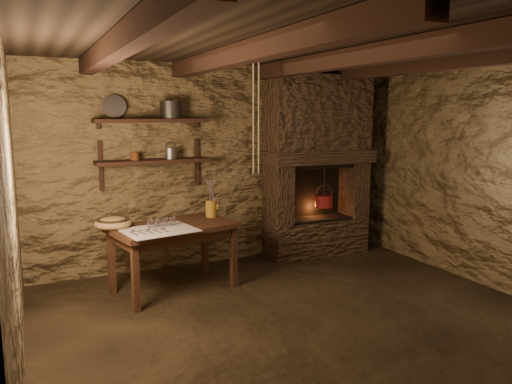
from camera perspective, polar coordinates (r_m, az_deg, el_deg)
name	(u,v)px	position (r m, az deg, el deg)	size (l,w,h in m)	color
floor	(300,320)	(4.64, 5.08, -14.35)	(4.50, 4.50, 0.00)	black
back_wall	(219,165)	(6.10, -4.20, 3.06)	(4.50, 0.04, 2.40)	brown
front_wall	(504,243)	(2.80, 26.47, -5.24)	(4.50, 0.04, 2.40)	brown
left_wall	(12,209)	(3.73, -26.14, -1.80)	(0.04, 4.00, 2.40)	brown
right_wall	(488,174)	(5.76, 25.03, 1.86)	(0.04, 4.00, 2.40)	brown
ceiling	(304,44)	(4.29, 5.55, 16.53)	(4.50, 4.00, 0.04)	black
beam_far_left	(118,45)	(3.75, -15.45, 15.91)	(0.14, 3.95, 0.16)	black
beam_mid_left	(249,52)	(4.05, -0.82, 15.72)	(0.14, 3.95, 0.16)	black
beam_mid_right	(354,58)	(4.55, 11.16, 14.84)	(0.14, 3.95, 0.16)	black
beam_far_right	(441,62)	(5.19, 20.39, 13.72)	(0.14, 3.95, 0.16)	black
shelf_lower	(153,161)	(5.69, -11.68, 3.47)	(1.25, 0.30, 0.04)	black
shelf_upper	(152,121)	(5.66, -11.83, 8.00)	(1.25, 0.30, 0.04)	black
hearth	(317,161)	(6.44, 7.01, 3.58)	(1.43, 0.51, 2.30)	#37261B
work_table	(174,255)	(5.27, -9.39, -7.13)	(1.35, 0.95, 0.70)	#351E12
linen_cloth	(159,230)	(4.95, -11.00, -4.30)	(0.67, 0.54, 0.01)	beige
pewter_cutlery_row	(160,230)	(4.93, -10.94, -4.24)	(0.56, 0.22, 0.01)	gray
drinking_glasses	(158,223)	(5.07, -11.13, -3.45)	(0.22, 0.06, 0.09)	silver
stoneware_jug	(211,201)	(5.47, -5.14, -1.02)	(0.15, 0.15, 0.42)	#9D6B1E
wooden_bowl	(113,224)	(5.17, -16.04, -3.48)	(0.37, 0.37, 0.13)	#A07B45
iron_stockpot	(171,111)	(5.71, -9.71, 9.15)	(0.23, 0.23, 0.17)	#2C2927
tin_pan	(114,107)	(5.68, -15.90, 9.35)	(0.26, 0.26, 0.03)	gray
small_kettle	(171,153)	(5.73, -9.73, 4.37)	(0.18, 0.13, 0.19)	gray
rusty_tin	(135,156)	(5.64, -13.69, 4.00)	(0.09, 0.09, 0.09)	#522910
red_pot	(324,200)	(6.52, 7.76, -0.95)	(0.29, 0.29, 0.54)	maroon
hanging_ropes	(256,116)	(5.21, 0.00, 8.65)	(0.08, 0.08, 1.20)	beige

